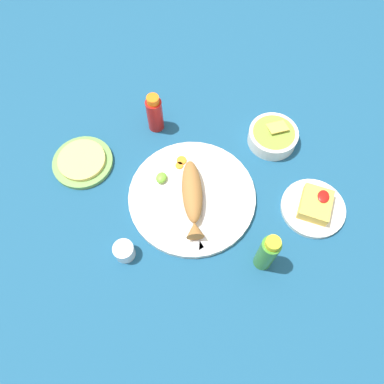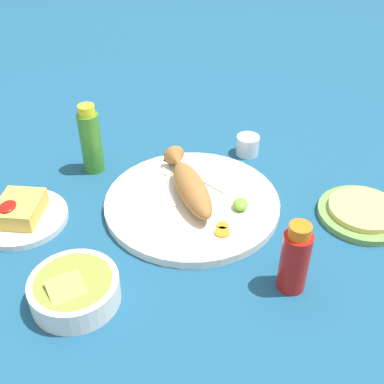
# 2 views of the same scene
# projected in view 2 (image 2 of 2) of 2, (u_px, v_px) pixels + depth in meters

# --- Properties ---
(ground_plane) EXTENTS (4.00, 4.00, 0.00)m
(ground_plane) POSITION_uv_depth(u_px,v_px,m) (192.00, 206.00, 1.02)
(ground_plane) COLOR navy
(main_plate) EXTENTS (0.37, 0.37, 0.02)m
(main_plate) POSITION_uv_depth(u_px,v_px,m) (192.00, 203.00, 1.02)
(main_plate) COLOR silver
(main_plate) RESTS_ON ground_plane
(fried_fish) EXTENTS (0.24, 0.14, 0.05)m
(fried_fish) POSITION_uv_depth(u_px,v_px,m) (190.00, 185.00, 1.01)
(fried_fish) COLOR #996633
(fried_fish) RESTS_ON main_plate
(fork_near) EXTENTS (0.18, 0.06, 0.00)m
(fork_near) POSITION_uv_depth(u_px,v_px,m) (168.00, 177.00, 1.07)
(fork_near) COLOR silver
(fork_near) RESTS_ON main_plate
(fork_far) EXTENTS (0.13, 0.15, 0.00)m
(fork_far) POSITION_uv_depth(u_px,v_px,m) (189.00, 173.00, 1.09)
(fork_far) COLOR silver
(fork_far) RESTS_ON main_plate
(carrot_slice_near) EXTENTS (0.03, 0.03, 0.00)m
(carrot_slice_near) POSITION_uv_depth(u_px,v_px,m) (222.00, 232.00, 0.93)
(carrot_slice_near) COLOR orange
(carrot_slice_near) RESTS_ON main_plate
(carrot_slice_mid) EXTENTS (0.02, 0.02, 0.00)m
(carrot_slice_mid) POSITION_uv_depth(u_px,v_px,m) (223.00, 226.00, 0.94)
(carrot_slice_mid) COLOR orange
(carrot_slice_mid) RESTS_ON main_plate
(lime_wedge_main) EXTENTS (0.04, 0.03, 0.02)m
(lime_wedge_main) POSITION_uv_depth(u_px,v_px,m) (240.00, 204.00, 0.98)
(lime_wedge_main) COLOR #6BB233
(lime_wedge_main) RESTS_ON main_plate
(hot_sauce_bottle_red) EXTENTS (0.05, 0.05, 0.14)m
(hot_sauce_bottle_red) POSITION_uv_depth(u_px,v_px,m) (295.00, 259.00, 0.80)
(hot_sauce_bottle_red) COLOR #B21914
(hot_sauce_bottle_red) RESTS_ON ground_plane
(hot_sauce_bottle_green) EXTENTS (0.05, 0.05, 0.16)m
(hot_sauce_bottle_green) POSITION_uv_depth(u_px,v_px,m) (91.00, 140.00, 1.09)
(hot_sauce_bottle_green) COLOR #3D8428
(hot_sauce_bottle_green) RESTS_ON ground_plane
(salt_cup) EXTENTS (0.06, 0.06, 0.05)m
(salt_cup) POSITION_uv_depth(u_px,v_px,m) (248.00, 146.00, 1.17)
(salt_cup) COLOR silver
(salt_cup) RESTS_ON ground_plane
(side_plate_fries) EXTENTS (0.18, 0.18, 0.01)m
(side_plate_fries) POSITION_uv_depth(u_px,v_px,m) (22.00, 218.00, 0.98)
(side_plate_fries) COLOR silver
(side_plate_fries) RESTS_ON ground_plane
(fries_pile) EXTENTS (0.10, 0.08, 0.04)m
(fries_pile) POSITION_uv_depth(u_px,v_px,m) (19.00, 209.00, 0.96)
(fries_pile) COLOR gold
(fries_pile) RESTS_ON side_plate_fries
(guacamole_bowl) EXTENTS (0.15, 0.15, 0.06)m
(guacamole_bowl) POSITION_uv_depth(u_px,v_px,m) (75.00, 289.00, 0.80)
(guacamole_bowl) COLOR white
(guacamole_bowl) RESTS_ON ground_plane
(tortilla_plate) EXTENTS (0.18, 0.18, 0.01)m
(tortilla_plate) POSITION_uv_depth(u_px,v_px,m) (362.00, 213.00, 0.99)
(tortilla_plate) COLOR #6B9E4C
(tortilla_plate) RESTS_ON ground_plane
(tortilla_stack) EXTENTS (0.14, 0.14, 0.01)m
(tortilla_stack) POSITION_uv_depth(u_px,v_px,m) (363.00, 208.00, 0.98)
(tortilla_stack) COLOR #E0C666
(tortilla_stack) RESTS_ON tortilla_plate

